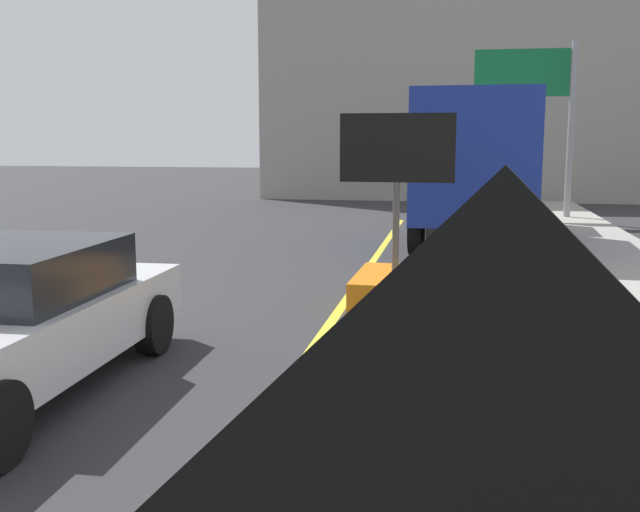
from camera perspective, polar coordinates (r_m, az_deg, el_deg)
arrow_board_trailer at (r=10.67m, az=5.75°, el=-1.20°), size 1.60×1.83×2.70m
box_truck at (r=17.09m, az=11.94°, el=6.90°), size 2.83×7.10×3.29m
pickup_car at (r=7.55m, az=-22.94°, el=-4.51°), size 2.02×4.51×1.38m
highway_guide_sign at (r=22.21m, az=16.66°, el=11.38°), size 2.79×0.18×5.00m
far_building_block at (r=33.23m, az=11.38°, el=12.74°), size 15.92×9.95×9.24m
traffic_cone_mid_lane at (r=5.71m, az=3.11°, el=-12.19°), size 0.36×0.36×0.62m
traffic_cone_far_lane at (r=7.63m, az=3.23°, el=-6.49°), size 0.36×0.36×0.67m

